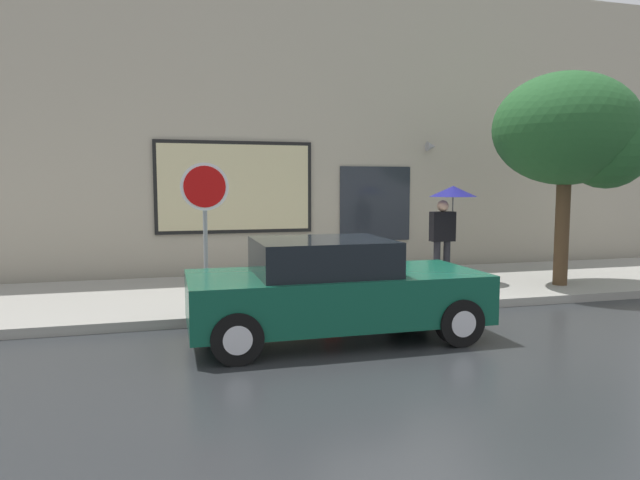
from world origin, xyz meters
TOP-DOWN VIEW (x-y plane):
  - ground_plane at (0.00, 0.00)m, footprint 60.00×60.00m
  - sidewalk at (0.00, 3.00)m, footprint 20.00×4.00m
  - building_facade at (-0.02, 5.50)m, footprint 20.00×0.67m
  - parked_car at (-1.15, -0.08)m, footprint 4.07×1.86m
  - fire_hydrant at (-0.61, 1.76)m, footprint 0.30×0.44m
  - pedestrian_with_umbrella at (2.19, 2.82)m, footprint 0.97×0.97m
  - street_tree at (4.36, 1.89)m, footprint 2.93×2.49m
  - stop_sign at (-2.78, 1.60)m, footprint 0.76×0.10m

SIDE VIEW (x-z plane):
  - ground_plane at x=0.00m, z-range 0.00..0.00m
  - sidewalk at x=0.00m, z-range 0.00..0.15m
  - fire_hydrant at x=-0.61m, z-range 0.14..0.94m
  - parked_car at x=-1.15m, z-range -0.01..1.39m
  - pedestrian_with_umbrella at x=2.19m, z-range 0.72..2.70m
  - stop_sign at x=-2.78m, z-range 0.63..2.98m
  - street_tree at x=4.36m, z-range 1.06..5.25m
  - building_facade at x=-0.02m, z-range -0.02..6.98m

